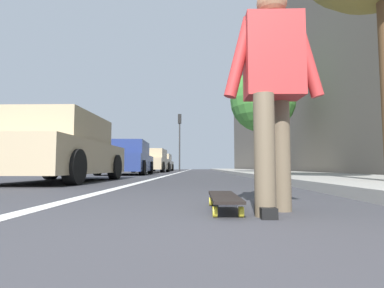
{
  "coord_description": "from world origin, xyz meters",
  "views": [
    {
      "loc": [
        -1.16,
        -0.06,
        0.32
      ],
      "look_at": [
        11.85,
        0.27,
        1.33
      ],
      "focal_mm": 28.17,
      "sensor_mm": 36.0,
      "label": 1
    }
  ],
  "objects_px": {
    "skater_person": "(273,82)",
    "street_tree_mid": "(263,100)",
    "skateboard": "(224,198)",
    "parked_car_near": "(60,150)",
    "parked_car_end": "(161,163)",
    "traffic_light": "(180,132)",
    "parked_car_far": "(152,161)",
    "pedestrian_distant": "(264,151)",
    "parked_car_mid": "(127,159)"
  },
  "relations": [
    {
      "from": "parked_car_near",
      "to": "pedestrian_distant",
      "type": "relative_size",
      "value": 2.5
    },
    {
      "from": "parked_car_near",
      "to": "traffic_light",
      "type": "bearing_deg",
      "value": -4.62
    },
    {
      "from": "parked_car_mid",
      "to": "skater_person",
      "type": "bearing_deg",
      "value": -161.35
    },
    {
      "from": "traffic_light",
      "to": "street_tree_mid",
      "type": "relative_size",
      "value": 1.03
    },
    {
      "from": "skateboard",
      "to": "parked_car_near",
      "type": "bearing_deg",
      "value": 37.06
    },
    {
      "from": "skateboard",
      "to": "street_tree_mid",
      "type": "xyz_separation_m",
      "value": [
        10.71,
        -2.57,
        3.14
      ]
    },
    {
      "from": "parked_car_end",
      "to": "pedestrian_distant",
      "type": "xyz_separation_m",
      "value": [
        -14.4,
        -5.94,
        0.28
      ]
    },
    {
      "from": "parked_car_far",
      "to": "street_tree_mid",
      "type": "xyz_separation_m",
      "value": [
        -6.62,
        -5.89,
        2.51
      ]
    },
    {
      "from": "skateboard",
      "to": "traffic_light",
      "type": "relative_size",
      "value": 0.18
    },
    {
      "from": "parked_car_mid",
      "to": "parked_car_end",
      "type": "height_order",
      "value": "same"
    },
    {
      "from": "skater_person",
      "to": "pedestrian_distant",
      "type": "xyz_separation_m",
      "value": [
        9.85,
        -2.03,
        0.04
      ]
    },
    {
      "from": "traffic_light",
      "to": "pedestrian_distant",
      "type": "height_order",
      "value": "traffic_light"
    },
    {
      "from": "parked_car_far",
      "to": "pedestrian_distant",
      "type": "xyz_separation_m",
      "value": [
        -7.63,
        -5.69,
        0.25
      ]
    },
    {
      "from": "parked_car_far",
      "to": "traffic_light",
      "type": "distance_m",
      "value": 6.15
    },
    {
      "from": "skater_person",
      "to": "street_tree_mid",
      "type": "relative_size",
      "value": 0.35
    },
    {
      "from": "skateboard",
      "to": "street_tree_mid",
      "type": "distance_m",
      "value": 11.46
    },
    {
      "from": "street_tree_mid",
      "to": "parked_car_far",
      "type": "bearing_deg",
      "value": 41.67
    },
    {
      "from": "skater_person",
      "to": "parked_car_near",
      "type": "height_order",
      "value": "skater_person"
    },
    {
      "from": "parked_car_mid",
      "to": "parked_car_far",
      "type": "distance_m",
      "value": 6.34
    },
    {
      "from": "parked_car_near",
      "to": "street_tree_mid",
      "type": "height_order",
      "value": "street_tree_mid"
    },
    {
      "from": "skateboard",
      "to": "parked_car_near",
      "type": "height_order",
      "value": "parked_car_near"
    },
    {
      "from": "skateboard",
      "to": "parked_car_end",
      "type": "height_order",
      "value": "parked_car_end"
    },
    {
      "from": "traffic_light",
      "to": "street_tree_mid",
      "type": "bearing_deg",
      "value": -159.79
    },
    {
      "from": "parked_car_end",
      "to": "traffic_light",
      "type": "distance_m",
      "value": 3.38
    },
    {
      "from": "skateboard",
      "to": "parked_car_mid",
      "type": "height_order",
      "value": "parked_car_mid"
    },
    {
      "from": "parked_car_end",
      "to": "street_tree_mid",
      "type": "height_order",
      "value": "street_tree_mid"
    },
    {
      "from": "traffic_light",
      "to": "parked_car_mid",
      "type": "bearing_deg",
      "value": 172.4
    },
    {
      "from": "traffic_light",
      "to": "pedestrian_distant",
      "type": "bearing_deg",
      "value": -162.03
    },
    {
      "from": "parked_car_far",
      "to": "traffic_light",
      "type": "height_order",
      "value": "traffic_light"
    },
    {
      "from": "parked_car_far",
      "to": "parked_car_end",
      "type": "distance_m",
      "value": 6.77
    },
    {
      "from": "parked_car_mid",
      "to": "traffic_light",
      "type": "height_order",
      "value": "traffic_light"
    },
    {
      "from": "parked_car_near",
      "to": "pedestrian_distant",
      "type": "height_order",
      "value": "pedestrian_distant"
    },
    {
      "from": "parked_car_mid",
      "to": "parked_car_near",
      "type": "bearing_deg",
      "value": -179.27
    },
    {
      "from": "parked_car_mid",
      "to": "parked_car_end",
      "type": "relative_size",
      "value": 1.12
    },
    {
      "from": "parked_car_mid",
      "to": "parked_car_end",
      "type": "xyz_separation_m",
      "value": [
        13.1,
        0.15,
        -0.0
      ]
    },
    {
      "from": "parked_car_far",
      "to": "pedestrian_distant",
      "type": "height_order",
      "value": "pedestrian_distant"
    },
    {
      "from": "skateboard",
      "to": "parked_car_near",
      "type": "xyz_separation_m",
      "value": [
        4.41,
        3.33,
        0.63
      ]
    },
    {
      "from": "parked_car_mid",
      "to": "parked_car_far",
      "type": "relative_size",
      "value": 1.09
    },
    {
      "from": "parked_car_near",
      "to": "parked_car_end",
      "type": "relative_size",
      "value": 1.04
    },
    {
      "from": "skater_person",
      "to": "parked_car_near",
      "type": "bearing_deg",
      "value": 38.88
    },
    {
      "from": "parked_car_end",
      "to": "street_tree_mid",
      "type": "relative_size",
      "value": 0.88
    },
    {
      "from": "traffic_light",
      "to": "street_tree_mid",
      "type": "xyz_separation_m",
      "value": [
        -12.02,
        -4.42,
        -0.04
      ]
    },
    {
      "from": "parked_car_mid",
      "to": "traffic_light",
      "type": "bearing_deg",
      "value": -7.6
    },
    {
      "from": "skater_person",
      "to": "parked_car_end",
      "type": "bearing_deg",
      "value": 9.16
    },
    {
      "from": "pedestrian_distant",
      "to": "parked_car_mid",
      "type": "bearing_deg",
      "value": 77.36
    },
    {
      "from": "parked_car_end",
      "to": "traffic_light",
      "type": "xyz_separation_m",
      "value": [
        -1.36,
        -1.71,
        2.58
      ]
    },
    {
      "from": "parked_car_near",
      "to": "traffic_light",
      "type": "distance_m",
      "value": 18.56
    },
    {
      "from": "parked_car_near",
      "to": "parked_car_end",
      "type": "xyz_separation_m",
      "value": [
        19.68,
        0.23,
        -0.02
      ]
    },
    {
      "from": "skateboard",
      "to": "pedestrian_distant",
      "type": "relative_size",
      "value": 0.49
    },
    {
      "from": "traffic_light",
      "to": "parked_car_end",
      "type": "bearing_deg",
      "value": 51.46
    }
  ]
}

